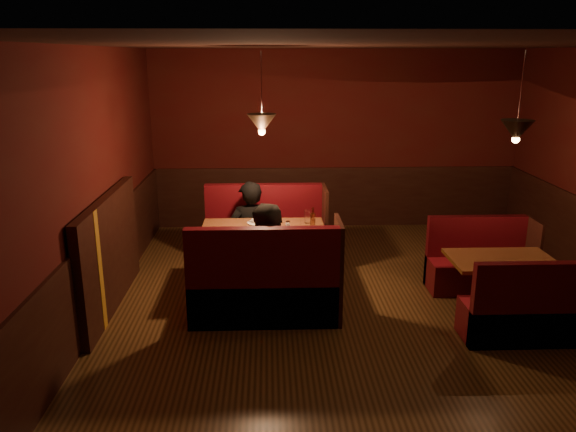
{
  "coord_description": "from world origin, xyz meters",
  "views": [
    {
      "loc": [
        -1.12,
        -5.64,
        2.81
      ],
      "look_at": [
        -0.89,
        0.79,
        0.95
      ],
      "focal_mm": 35.0,
      "sensor_mm": 36.0,
      "label": 1
    }
  ],
  "objects_px": {
    "main_bench_near": "(266,291)",
    "main_bench_far": "(266,241)",
    "second_table": "(501,272)",
    "diner_a": "(249,214)",
    "main_table": "(265,243)",
    "second_bench_near": "(528,315)",
    "diner_b": "(271,246)",
    "second_bench_far": "(479,266)"
  },
  "relations": [
    {
      "from": "main_bench_far",
      "to": "second_table",
      "type": "distance_m",
      "value": 3.04
    },
    {
      "from": "main_bench_far",
      "to": "main_bench_near",
      "type": "distance_m",
      "value": 1.69
    },
    {
      "from": "main_bench_near",
      "to": "second_bench_far",
      "type": "relative_size",
      "value": 1.3
    },
    {
      "from": "diner_a",
      "to": "diner_b",
      "type": "xyz_separation_m",
      "value": [
        0.28,
        -1.34,
        0.02
      ]
    },
    {
      "from": "main_bench_near",
      "to": "second_table",
      "type": "height_order",
      "value": "main_bench_near"
    },
    {
      "from": "main_bench_near",
      "to": "second_bench_far",
      "type": "distance_m",
      "value": 2.76
    },
    {
      "from": "main_bench_far",
      "to": "second_bench_far",
      "type": "bearing_deg",
      "value": -18.35
    },
    {
      "from": "main_bench_near",
      "to": "diner_b",
      "type": "distance_m",
      "value": 0.48
    },
    {
      "from": "main_table",
      "to": "second_bench_far",
      "type": "bearing_deg",
      "value": -0.66
    },
    {
      "from": "second_bench_near",
      "to": "diner_b",
      "type": "xyz_separation_m",
      "value": [
        -2.58,
        0.69,
        0.53
      ]
    },
    {
      "from": "second_table",
      "to": "second_bench_near",
      "type": "bearing_deg",
      "value": -87.8
    },
    {
      "from": "second_table",
      "to": "diner_a",
      "type": "bearing_deg",
      "value": 154.47
    },
    {
      "from": "second_table",
      "to": "second_bench_near",
      "type": "relative_size",
      "value": 0.9
    },
    {
      "from": "main_bench_near",
      "to": "second_bench_far",
      "type": "xyz_separation_m",
      "value": [
        2.64,
        0.81,
        -0.07
      ]
    },
    {
      "from": "diner_b",
      "to": "diner_a",
      "type": "bearing_deg",
      "value": 110.52
    },
    {
      "from": "main_bench_far",
      "to": "second_table",
      "type": "xyz_separation_m",
      "value": [
        2.61,
        -1.55,
        0.12
      ]
    },
    {
      "from": "second_bench_far",
      "to": "diner_a",
      "type": "xyz_separation_m",
      "value": [
        -2.85,
        0.67,
        0.51
      ]
    },
    {
      "from": "main_bench_near",
      "to": "second_bench_near",
      "type": "xyz_separation_m",
      "value": [
        2.64,
        -0.54,
        -0.07
      ]
    },
    {
      "from": "main_bench_far",
      "to": "second_bench_far",
      "type": "height_order",
      "value": "main_bench_far"
    },
    {
      "from": "second_bench_near",
      "to": "main_bench_near",
      "type": "bearing_deg",
      "value": 168.33
    },
    {
      "from": "main_table",
      "to": "second_table",
      "type": "xyz_separation_m",
      "value": [
        2.63,
        -0.71,
        -0.14
      ]
    },
    {
      "from": "main_bench_far",
      "to": "second_bench_near",
      "type": "xyz_separation_m",
      "value": [
        2.64,
        -2.23,
        -0.07
      ]
    },
    {
      "from": "main_bench_far",
      "to": "diner_a",
      "type": "distance_m",
      "value": 0.53
    },
    {
      "from": "main_bench_far",
      "to": "diner_a",
      "type": "height_order",
      "value": "diner_a"
    },
    {
      "from": "main_bench_far",
      "to": "main_bench_near",
      "type": "xyz_separation_m",
      "value": [
        0.0,
        -1.69,
        0.0
      ]
    },
    {
      "from": "second_table",
      "to": "second_bench_far",
      "type": "distance_m",
      "value": 0.71
    },
    {
      "from": "second_table",
      "to": "main_bench_near",
      "type": "bearing_deg",
      "value": -177.04
    },
    {
      "from": "main_bench_near",
      "to": "second_bench_far",
      "type": "bearing_deg",
      "value": 17.16
    },
    {
      "from": "main_bench_near",
      "to": "second_bench_near",
      "type": "height_order",
      "value": "main_bench_near"
    },
    {
      "from": "main_table",
      "to": "second_bench_near",
      "type": "bearing_deg",
      "value": -27.64
    },
    {
      "from": "main_bench_near",
      "to": "diner_b",
      "type": "relative_size",
      "value": 1.01
    },
    {
      "from": "main_table",
      "to": "second_table",
      "type": "height_order",
      "value": "main_table"
    },
    {
      "from": "main_table",
      "to": "second_bench_far",
      "type": "distance_m",
      "value": 2.67
    },
    {
      "from": "main_bench_near",
      "to": "main_bench_far",
      "type": "bearing_deg",
      "value": 90.0
    },
    {
      "from": "main_table",
      "to": "main_bench_near",
      "type": "height_order",
      "value": "main_bench_near"
    },
    {
      "from": "second_table",
      "to": "second_bench_far",
      "type": "xyz_separation_m",
      "value": [
        0.03,
        0.68,
        -0.19
      ]
    },
    {
      "from": "diner_a",
      "to": "diner_b",
      "type": "distance_m",
      "value": 1.37
    },
    {
      "from": "main_table",
      "to": "main_bench_near",
      "type": "distance_m",
      "value": 0.88
    },
    {
      "from": "main_table",
      "to": "diner_a",
      "type": "relative_size",
      "value": 0.94
    },
    {
      "from": "second_table",
      "to": "main_bench_far",
      "type": "bearing_deg",
      "value": 149.24
    },
    {
      "from": "main_table",
      "to": "diner_b",
      "type": "relative_size",
      "value": 0.92
    },
    {
      "from": "second_table",
      "to": "second_bench_near",
      "type": "distance_m",
      "value": 0.71
    }
  ]
}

